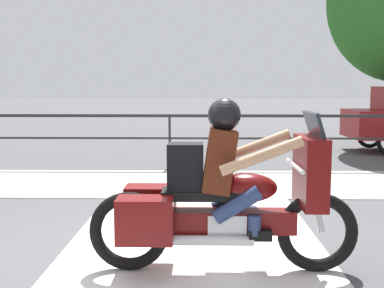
{
  "coord_description": "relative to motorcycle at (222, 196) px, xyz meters",
  "views": [
    {
      "loc": [
        0.65,
        -4.76,
        1.66
      ],
      "look_at": [
        0.55,
        0.18,
        1.07
      ],
      "focal_mm": 45.0,
      "sensor_mm": 36.0,
      "label": 1
    }
  ],
  "objects": [
    {
      "name": "ground_plane",
      "position": [
        -0.84,
        0.56,
        -0.69
      ],
      "size": [
        120.0,
        120.0,
        0.0
      ],
      "primitive_type": "plane",
      "color": "#4C4C4F"
    },
    {
      "name": "sidewalk_band",
      "position": [
        -0.84,
        3.96,
        -0.68
      ],
      "size": [
        44.0,
        2.4,
        0.01
      ],
      "primitive_type": "cube",
      "color": "#99968E",
      "rests_on": "ground"
    },
    {
      "name": "crosswalk_band",
      "position": [
        -0.25,
        0.36,
        -0.69
      ],
      "size": [
        2.68,
        6.0,
        0.01
      ],
      "primitive_type": "cube",
      "color": "silver",
      "rests_on": "ground"
    },
    {
      "name": "fence_railing",
      "position": [
        -0.84,
        5.61,
        0.17
      ],
      "size": [
        36.0,
        0.05,
        1.09
      ],
      "color": "#232326",
      "rests_on": "ground"
    },
    {
      "name": "motorcycle",
      "position": [
        0.0,
        0.0,
        0.0
      ],
      "size": [
        2.42,
        0.76,
        1.56
      ],
      "rotation": [
        0.0,
        0.0,
        -0.08
      ],
      "color": "black",
      "rests_on": "ground"
    }
  ]
}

